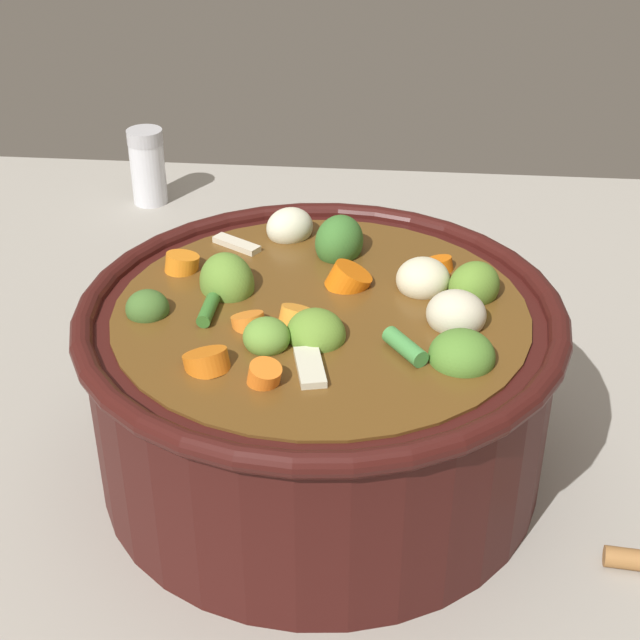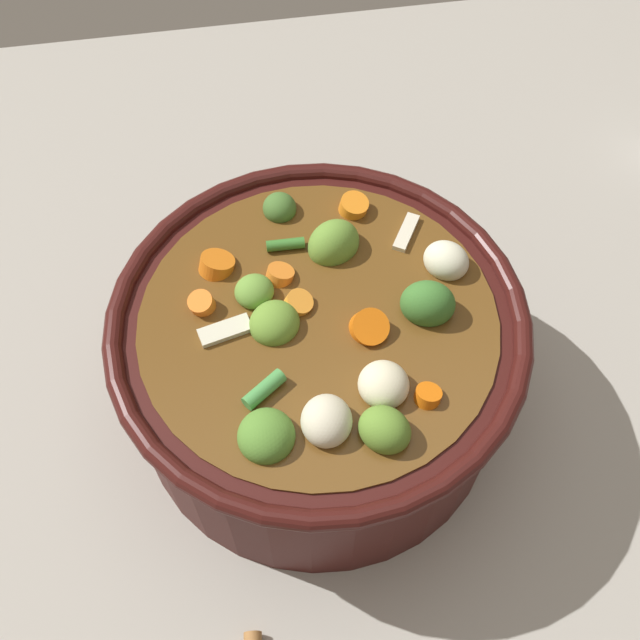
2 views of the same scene
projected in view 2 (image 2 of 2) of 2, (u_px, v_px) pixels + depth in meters
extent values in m
plane|color=#9E998E|center=(318.00, 398.00, 0.67)|extent=(1.10, 1.10, 0.00)
cylinder|color=#38110F|center=(318.00, 363.00, 0.61)|extent=(0.31, 0.31, 0.13)
torus|color=#38110F|center=(318.00, 321.00, 0.56)|extent=(0.32, 0.32, 0.02)
cylinder|color=brown|center=(318.00, 360.00, 0.61)|extent=(0.27, 0.27, 0.12)
ellipsoid|color=olive|center=(385.00, 430.00, 0.50)|extent=(0.05, 0.05, 0.03)
ellipsoid|color=olive|center=(334.00, 244.00, 0.59)|extent=(0.06, 0.05, 0.04)
ellipsoid|color=#436B2D|center=(280.00, 208.00, 0.62)|extent=(0.03, 0.03, 0.02)
ellipsoid|color=#3B732D|center=(428.00, 304.00, 0.56)|extent=(0.05, 0.04, 0.04)
ellipsoid|color=olive|center=(275.00, 328.00, 0.55)|extent=(0.05, 0.05, 0.03)
ellipsoid|color=#669638|center=(254.00, 291.00, 0.57)|extent=(0.04, 0.04, 0.02)
ellipsoid|color=#538630|center=(266.00, 436.00, 0.51)|extent=(0.05, 0.05, 0.03)
cylinder|color=orange|center=(353.00, 208.00, 0.62)|extent=(0.04, 0.03, 0.02)
cylinder|color=orange|center=(217.00, 265.00, 0.58)|extent=(0.04, 0.04, 0.02)
cylinder|color=orange|center=(203.00, 305.00, 0.56)|extent=(0.03, 0.03, 0.02)
cylinder|color=orange|center=(298.00, 304.00, 0.57)|extent=(0.03, 0.03, 0.02)
cylinder|color=orange|center=(369.00, 328.00, 0.55)|extent=(0.03, 0.04, 0.03)
cylinder|color=orange|center=(428.00, 396.00, 0.52)|extent=(0.03, 0.03, 0.02)
cylinder|color=orange|center=(280.00, 275.00, 0.58)|extent=(0.03, 0.03, 0.02)
ellipsoid|color=beige|center=(326.00, 421.00, 0.51)|extent=(0.04, 0.04, 0.03)
ellipsoid|color=beige|center=(384.00, 385.00, 0.52)|extent=(0.05, 0.05, 0.03)
ellipsoid|color=beige|center=(446.00, 261.00, 0.58)|extent=(0.05, 0.05, 0.03)
cylinder|color=#36722A|center=(286.00, 244.00, 0.59)|extent=(0.03, 0.01, 0.01)
cylinder|color=#469145|center=(264.00, 389.00, 0.52)|extent=(0.03, 0.03, 0.01)
cube|color=beige|center=(225.00, 327.00, 0.55)|extent=(0.04, 0.02, 0.01)
cube|color=beige|center=(406.00, 232.00, 0.60)|extent=(0.03, 0.04, 0.01)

